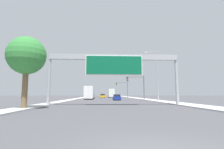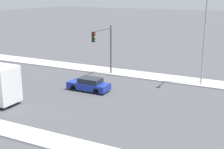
# 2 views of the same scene
# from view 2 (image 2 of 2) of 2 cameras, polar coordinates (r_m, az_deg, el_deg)

# --- Properties ---
(car_far_right) EXTENTS (1.70, 4.29, 1.35)m
(car_far_right) POSITION_cam_2_polar(r_m,az_deg,el_deg) (31.59, -4.23, -1.84)
(car_far_right) COLOR navy
(car_far_right) RESTS_ON ground
(traffic_light_near_intersection) EXTENTS (4.50, 0.32, 5.93)m
(traffic_light_near_intersection) POSITION_cam_2_polar(r_m,az_deg,el_deg) (35.78, -1.27, 5.74)
(traffic_light_near_intersection) COLOR #4C4C4F
(traffic_light_near_intersection) RESTS_ON ground
(street_lamp_right) EXTENTS (2.55, 0.28, 9.37)m
(street_lamp_right) POSITION_cam_2_polar(r_m,az_deg,el_deg) (33.23, 16.48, 6.95)
(street_lamp_right) COLOR #9EA0A5
(street_lamp_right) RESTS_ON ground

